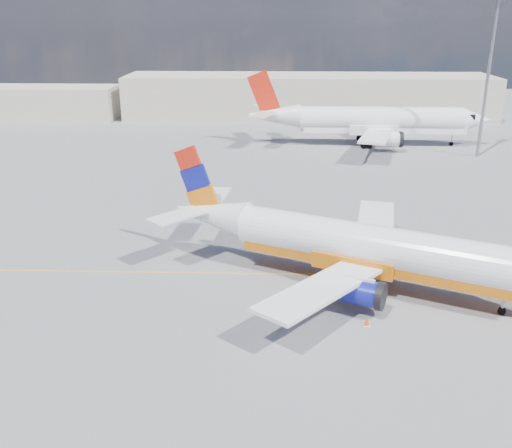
{
  "coord_description": "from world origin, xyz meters",
  "views": [
    {
      "loc": [
        -1.67,
        -37.54,
        19.24
      ],
      "look_at": [
        -2.97,
        4.78,
        3.5
      ],
      "focal_mm": 40.0,
      "sensor_mm": 36.0,
      "label": 1
    }
  ],
  "objects_px": {
    "second_jet": "(372,121)",
    "traffic_cone": "(367,322)",
    "main_jet": "(358,246)",
    "gse_tug": "(506,283)"
  },
  "relations": [
    {
      "from": "gse_tug",
      "to": "traffic_cone",
      "type": "distance_m",
      "value": 11.92
    },
    {
      "from": "traffic_cone",
      "to": "second_jet",
      "type": "bearing_deg",
      "value": 80.79
    },
    {
      "from": "second_jet",
      "to": "main_jet",
      "type": "bearing_deg",
      "value": -99.01
    },
    {
      "from": "second_jet",
      "to": "traffic_cone",
      "type": "distance_m",
      "value": 55.45
    },
    {
      "from": "main_jet",
      "to": "traffic_cone",
      "type": "distance_m",
      "value": 6.64
    },
    {
      "from": "gse_tug",
      "to": "traffic_cone",
      "type": "relative_size",
      "value": 4.15
    },
    {
      "from": "main_jet",
      "to": "gse_tug",
      "type": "relative_size",
      "value": 12.24
    },
    {
      "from": "gse_tug",
      "to": "main_jet",
      "type": "bearing_deg",
      "value": 158.83
    },
    {
      "from": "second_jet",
      "to": "gse_tug",
      "type": "relative_size",
      "value": 14.98
    },
    {
      "from": "second_jet",
      "to": "traffic_cone",
      "type": "xyz_separation_m",
      "value": [
        -8.86,
        -54.63,
        -3.45
      ]
    }
  ]
}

